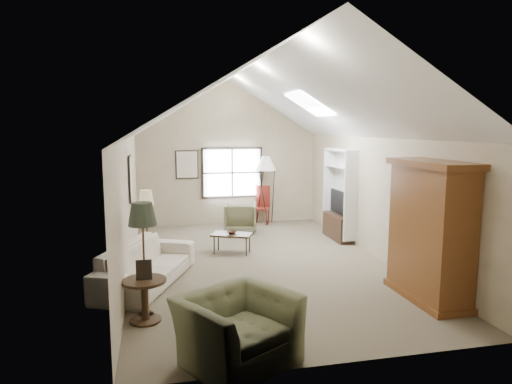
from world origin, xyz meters
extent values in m
cube|color=#706550|center=(0.00, 0.00, 0.00)|extent=(5.00, 8.00, 0.01)
cube|color=#B9AB8C|center=(0.00, 4.00, 1.25)|extent=(5.00, 0.01, 2.50)
cube|color=#B9AB8C|center=(0.00, -4.00, 1.25)|extent=(5.00, 0.01, 2.50)
cube|color=#B9AB8C|center=(-2.50, 0.00, 1.25)|extent=(0.01, 8.00, 2.50)
cube|color=#B9AB8C|center=(2.50, 0.00, 1.25)|extent=(0.01, 8.00, 2.50)
cube|color=black|center=(0.10, 3.96, 1.45)|extent=(1.72, 0.08, 1.42)
cube|color=black|center=(-2.47, 0.30, 1.75)|extent=(0.68, 0.04, 0.88)
cube|color=black|center=(-1.15, 3.97, 1.70)|extent=(0.62, 0.04, 0.78)
cube|color=brown|center=(2.18, -2.40, 1.10)|extent=(0.60, 1.50, 2.20)
cube|color=white|center=(2.34, 1.60, 1.15)|extent=(0.32, 1.30, 2.10)
cube|color=#382316|center=(2.32, 1.60, 0.30)|extent=(0.34, 1.18, 0.60)
cube|color=black|center=(2.32, 1.60, 0.92)|extent=(0.05, 0.90, 0.55)
imported|color=beige|center=(-2.20, -0.71, 0.36)|extent=(1.83, 2.61, 0.71)
imported|color=#696E4D|center=(-1.13, -3.70, 0.40)|extent=(1.60, 1.54, 0.80)
imported|color=#626446|center=(0.14, 2.91, 0.38)|extent=(0.98, 1.00, 0.76)
cube|color=#3D2D19|center=(-0.42, 0.90, 0.22)|extent=(0.97, 0.77, 0.43)
imported|color=#331F15|center=(-0.42, 0.90, 0.46)|extent=(0.27, 0.27, 0.05)
cylinder|color=#382516|center=(-2.20, -2.31, 0.31)|extent=(0.80, 0.80, 0.61)
cube|color=maroon|center=(0.89, 3.70, 0.54)|extent=(0.56, 0.56, 1.08)
camera|label=1|loc=(-2.00, -8.62, 2.72)|focal=32.00mm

